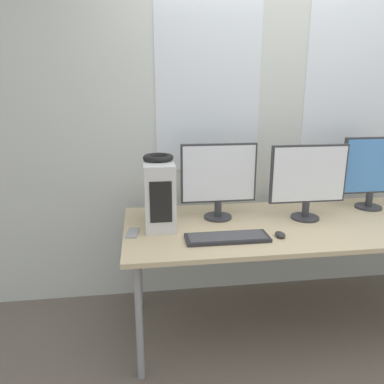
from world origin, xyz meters
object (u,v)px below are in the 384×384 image
cell_phone (133,233)px  monitor_main (219,178)px  pc_tower (159,193)px  headphones (158,158)px  monitor_right_far (373,170)px  monitor_right_near (308,179)px  keyboard (227,238)px  mouse (280,235)px

cell_phone → monitor_main: bearing=27.1°
pc_tower → headphones: size_ratio=2.22×
monitor_right_far → monitor_main: bearing=-176.8°
monitor_right_near → cell_phone: size_ratio=3.16×
pc_tower → monitor_right_near: size_ratio=0.82×
pc_tower → monitor_main: monitor_main is taller
monitor_main → cell_phone: 0.65m
headphones → monitor_right_far: bearing=4.0°
monitor_main → keyboard: 0.45m
pc_tower → mouse: pc_tower is taller
monitor_main → monitor_right_far: bearing=3.2°
pc_tower → monitor_main: bearing=6.6°
headphones → monitor_main: (0.39, 0.04, -0.15)m
mouse → monitor_right_near: bearing=45.1°
monitor_right_near → mouse: 0.47m
keyboard → cell_phone: bearing=163.0°
monitor_right_far → cell_phone: bearing=-171.2°
cell_phone → monitor_right_far: bearing=16.3°
monitor_right_near → cell_phone: bearing=-174.5°
headphones → mouse: headphones is taller
monitor_main → headphones: bearing=-173.5°
pc_tower → monitor_right_far: size_ratio=0.81×
cell_phone → monitor_right_near: bearing=13.0°
pc_tower → monitor_main: (0.39, 0.05, 0.07)m
monitor_right_far → cell_phone: size_ratio=3.20×
monitor_right_far → keyboard: (-1.14, -0.43, -0.27)m
mouse → cell_phone: (-0.86, 0.17, -0.01)m
pc_tower → monitor_right_far: bearing=4.1°
keyboard → cell_phone: 0.57m
monitor_right_far → mouse: bearing=-152.5°
monitor_main → mouse: 0.54m
pc_tower → mouse: (0.68, -0.32, -0.19)m
monitor_right_near → pc_tower: bearing=177.3°
monitor_right_near → monitor_right_far: size_ratio=0.99×
monitor_right_far → cell_phone: 1.73m
monitor_main → keyboard: bearing=-93.2°
monitor_main → mouse: (0.29, -0.37, -0.26)m
pc_tower → keyboard: 0.53m
headphones → monitor_main: size_ratio=0.38×
headphones → cell_phone: headphones is taller
monitor_right_near → keyboard: monitor_right_near is taller
cell_phone → mouse: bearing=-3.7°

